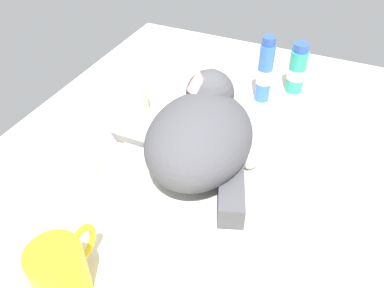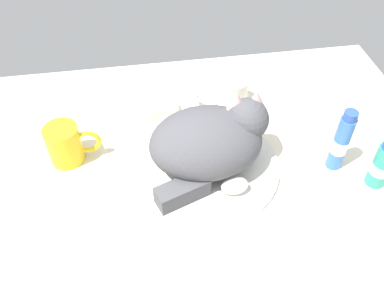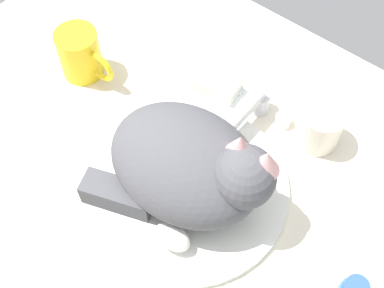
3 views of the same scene
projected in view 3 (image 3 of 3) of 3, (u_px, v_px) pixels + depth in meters
The scene contains 8 objects.
ground_plane at pixel (186, 193), 83.45cm from camera, with size 110.00×82.50×3.00cm, color silver.
sink_basin at pixel (186, 187), 81.71cm from camera, with size 32.12×32.12×1.13cm, color silver.
faucet at pixel (255, 105), 87.69cm from camera, with size 12.75×11.42×5.98cm.
cat at pixel (191, 167), 74.97cm from camera, with size 25.56×21.56×16.07cm.
coffee_mug at pixel (81, 54), 91.38cm from camera, with size 11.63×7.39×9.08cm.
rinse_cup at pixel (320, 127), 84.16cm from camera, with size 7.05×7.05×7.22cm.
soap_dish at pixel (217, 92), 91.86cm from camera, with size 9.00×6.40×1.20cm, color white.
soap_bar at pixel (217, 85), 90.23cm from camera, with size 7.36×4.86×2.68cm, color silver.
Camera 3 is at (24.85, -29.61, 72.87)cm, focal length 49.21 mm.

